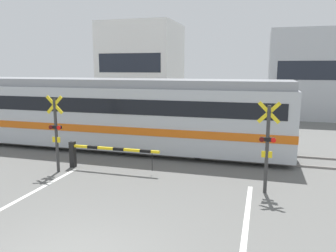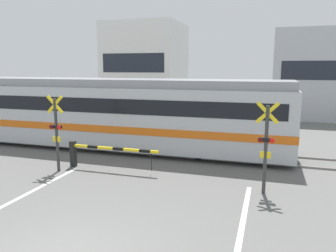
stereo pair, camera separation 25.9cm
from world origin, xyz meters
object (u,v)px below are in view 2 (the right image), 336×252
Objects in this scene: commuter_train at (76,110)px; crossing_barrier_far at (244,130)px; crossing_signal_right at (266,144)px; crossing_signal_left at (56,130)px; crossing_barrier_near at (94,151)px; pedestrian at (215,114)px.

crossing_barrier_far is (7.99, 3.04, -1.10)m from commuter_train.
crossing_barrier_far is 7.11m from crossing_signal_right.
crossing_signal_right is (7.45, 0.00, 0.00)m from crossing_signal_left.
crossing_barrier_near is 6.40m from crossing_signal_right.
crossing_signal_left reaches higher than crossing_barrier_near.
crossing_signal_left is (1.69, -3.92, -0.21)m from commuter_train.
crossing_barrier_near is 1.00× the size of crossing_barrier_far.
crossing_signal_right is (6.30, -0.69, 0.89)m from crossing_barrier_near.
crossing_signal_left reaches higher than crossing_barrier_far.
pedestrian is (-3.24, 10.30, -0.59)m from crossing_signal_right.
crossing_barrier_far is 1.28× the size of crossing_signal_right.
crossing_signal_right is 1.68× the size of pedestrian.
commuter_train reaches higher than crossing_barrier_near.
crossing_barrier_near is at bearing -129.36° from crossing_barrier_far.
crossing_barrier_near is 1.28× the size of crossing_signal_right.
pedestrian reaches higher than crossing_barrier_far.
commuter_train reaches higher than crossing_signal_left.
pedestrian is (3.06, 9.61, 0.30)m from crossing_barrier_near.
commuter_train is 8.62m from crossing_barrier_far.
crossing_barrier_far is at bearing 47.87° from crossing_signal_left.
pedestrian is at bearing 47.25° from commuter_train.
crossing_signal_left reaches higher than pedestrian.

